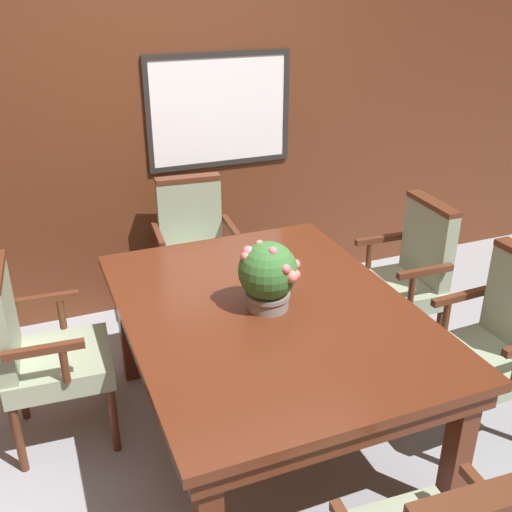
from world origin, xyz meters
TOP-DOWN VIEW (x-y plane):
  - ground_plane at (0.00, 0.00)m, footprint 14.00×14.00m
  - wall_back at (0.00, 1.70)m, footprint 7.20×0.08m
  - dining_table at (0.10, 0.11)m, footprint 1.29×1.71m
  - chair_right_near at (1.14, -0.26)m, footprint 0.51×0.52m
  - chair_right_far at (1.15, 0.50)m, footprint 0.51×0.52m
  - chair_head_far at (0.10, 1.33)m, footprint 0.53×0.53m
  - chair_left_far at (-0.92, 0.50)m, footprint 0.53×0.53m
  - potted_plant at (0.10, 0.11)m, footprint 0.29×0.27m

SIDE VIEW (x-z plane):
  - ground_plane at x=0.00m, z-range 0.00..0.00m
  - chair_right_near at x=1.14m, z-range 0.05..1.02m
  - chair_right_far at x=1.15m, z-range 0.05..1.02m
  - chair_head_far at x=0.10m, z-range 0.05..1.02m
  - chair_left_far at x=-0.92m, z-range 0.05..1.02m
  - dining_table at x=0.10m, z-range 0.28..1.03m
  - potted_plant at x=0.10m, z-range 0.75..1.08m
  - wall_back at x=0.00m, z-range 0.00..2.45m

